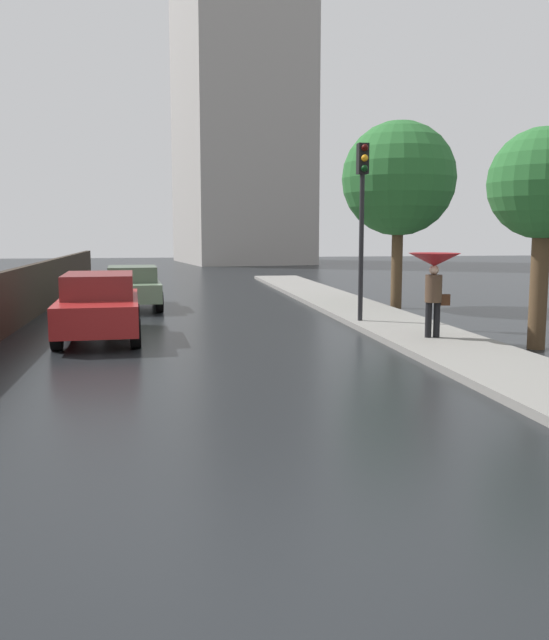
{
  "coord_description": "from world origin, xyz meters",
  "views": [
    {
      "loc": [
        -0.62,
        -4.62,
        2.38
      ],
      "look_at": [
        1.31,
        7.15,
        0.83
      ],
      "focal_mm": 37.9,
      "sensor_mm": 36.0,
      "label": 1
    }
  ],
  "objects_px": {
    "car_green_mid_road": "(133,286)",
    "street_tree_far": "(399,179)",
    "car_red_near_kerb": "(99,305)",
    "traffic_light": "(362,199)",
    "street_tree_near": "(544,186)",
    "pedestrian_with_umbrella_near": "(434,269)"
  },
  "relations": [
    {
      "from": "car_red_near_kerb",
      "to": "street_tree_near",
      "type": "bearing_deg",
      "value": 159.63
    },
    {
      "from": "traffic_light",
      "to": "street_tree_near",
      "type": "distance_m",
      "value": 4.66
    },
    {
      "from": "traffic_light",
      "to": "car_green_mid_road",
      "type": "bearing_deg",
      "value": 139.46
    },
    {
      "from": "traffic_light",
      "to": "street_tree_far",
      "type": "distance_m",
      "value": 4.51
    },
    {
      "from": "car_green_mid_road",
      "to": "street_tree_far",
      "type": "distance_m",
      "value": 8.94
    },
    {
      "from": "traffic_light",
      "to": "street_tree_far",
      "type": "relative_size",
      "value": 0.77
    },
    {
      "from": "car_green_mid_road",
      "to": "traffic_light",
      "type": "height_order",
      "value": "traffic_light"
    },
    {
      "from": "street_tree_far",
      "to": "car_red_near_kerb",
      "type": "bearing_deg",
      "value": -151.29
    },
    {
      "from": "car_red_near_kerb",
      "to": "street_tree_far",
      "type": "height_order",
      "value": "street_tree_far"
    },
    {
      "from": "pedestrian_with_umbrella_near",
      "to": "street_tree_far",
      "type": "relative_size",
      "value": 0.31
    },
    {
      "from": "street_tree_near",
      "to": "street_tree_far",
      "type": "bearing_deg",
      "value": 92.3
    },
    {
      "from": "street_tree_near",
      "to": "traffic_light",
      "type": "bearing_deg",
      "value": 123.98
    },
    {
      "from": "pedestrian_with_umbrella_near",
      "to": "street_tree_near",
      "type": "relative_size",
      "value": 0.4
    },
    {
      "from": "car_green_mid_road",
      "to": "street_tree_far",
      "type": "bearing_deg",
      "value": 168.25
    },
    {
      "from": "pedestrian_with_umbrella_near",
      "to": "street_tree_far",
      "type": "xyz_separation_m",
      "value": [
        1.56,
        6.73,
        2.4
      ]
    },
    {
      "from": "car_green_mid_road",
      "to": "street_tree_near",
      "type": "relative_size",
      "value": 0.92
    },
    {
      "from": "car_red_near_kerb",
      "to": "street_tree_far",
      "type": "distance_m",
      "value": 10.42
    },
    {
      "from": "pedestrian_with_umbrella_near",
      "to": "traffic_light",
      "type": "height_order",
      "value": "traffic_light"
    },
    {
      "from": "car_green_mid_road",
      "to": "pedestrian_with_umbrella_near",
      "type": "relative_size",
      "value": 2.27
    },
    {
      "from": "street_tree_near",
      "to": "street_tree_far",
      "type": "xyz_separation_m",
      "value": [
        -0.31,
        7.66,
        0.71
      ]
    },
    {
      "from": "car_green_mid_road",
      "to": "street_tree_near",
      "type": "xyz_separation_m",
      "value": [
        8.52,
        -8.92,
        2.6
      ]
    },
    {
      "from": "pedestrian_with_umbrella_near",
      "to": "traffic_light",
      "type": "distance_m",
      "value": 3.42
    }
  ]
}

